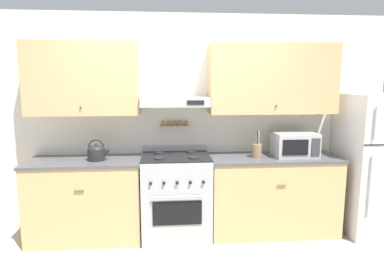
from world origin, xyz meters
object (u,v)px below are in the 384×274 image
(refrigerator, at_px, (375,164))
(utensil_crock, at_px, (257,150))
(stove_range, at_px, (176,196))
(tea_kettle, at_px, (97,152))
(microwave, at_px, (295,145))

(refrigerator, xyz_separation_m, utensil_crock, (-1.42, 0.04, 0.18))
(stove_range, xyz_separation_m, utensil_crock, (0.92, -0.01, 0.52))
(stove_range, bearing_deg, utensil_crock, -0.32)
(tea_kettle, bearing_deg, refrigerator, -0.63)
(tea_kettle, xyz_separation_m, microwave, (2.25, 0.02, 0.05))
(utensil_crock, bearing_deg, stove_range, 179.68)
(microwave, bearing_deg, tea_kettle, -179.54)
(refrigerator, bearing_deg, stove_range, 179.01)
(microwave, xyz_separation_m, utensil_crock, (-0.45, -0.02, -0.05))
(microwave, height_order, utensil_crock, utensil_crock)
(utensil_crock, bearing_deg, tea_kettle, -180.00)
(refrigerator, height_order, tea_kettle, refrigerator)
(refrigerator, distance_m, microwave, 1.00)
(refrigerator, relative_size, utensil_crock, 5.28)
(stove_range, relative_size, tea_kettle, 4.13)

